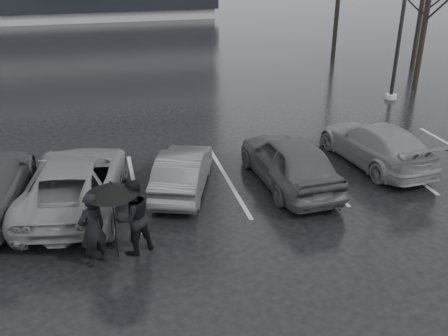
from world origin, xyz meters
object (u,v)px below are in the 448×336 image
Objects in this scene: tree_ne at (422,3)px; pedestrian_right at (133,217)px; tree_east at (428,3)px; car_main at (289,160)px; car_west_b at (75,182)px; lamp_post at (405,0)px; car_west_a at (183,171)px; car_east at (376,144)px; pedestrian_left at (92,230)px.

pedestrian_right is at bearing -139.09° from tree_ne.
car_main is at bearing -139.67° from tree_east.
car_west_b is 0.55× the size of lamp_post.
tree_east is (15.81, 8.08, 3.27)m from car_west_b.
car_west_a is 0.46× the size of tree_east.
car_east is at bearing -169.59° from car_main.
pedestrian_left reaches higher than car_east.
tree_east is at bearing -174.38° from pedestrian_left.
car_west_a is at bearing -148.55° from tree_east.
pedestrian_left is 0.96× the size of pedestrian_right.
tree_ne is (8.97, 11.49, 2.83)m from car_east.
tree_east reaches higher than pedestrian_left.
lamp_post is at bearing -173.67° from pedestrian_left.
car_main reaches higher than car_east.
tree_east is (2.01, 1.18, -0.34)m from lamp_post.
car_west_a is at bearing -2.89° from car_east.
tree_east reaches higher than pedestrian_right.
tree_ne reaches higher than car_west_b.
lamp_post is at bearing -131.30° from car_east.
lamp_post is at bearing -149.61° from tree_east.
car_east is (6.36, 0.35, 0.06)m from car_west_a.
car_main is at bearing 7.10° from car_east.
tree_east reaches higher than car_west_b.
pedestrian_left is at bearing 22.94° from car_main.
car_east is at bearing 171.44° from pedestrian_left.
tree_ne is (12.22, 12.25, 2.74)m from car_main.
car_west_a is 3.31m from pedestrian_right.
tree_east is at bearing -136.87° from car_east.
car_west_b is 0.75× the size of tree_ne.
car_main is 3.34m from car_east.
car_main is 0.64× the size of tree_ne.
tree_ne reaches higher than pedestrian_right.
car_east is at bearing -157.26° from car_west_a.
lamp_post is (13.80, 6.90, 3.61)m from car_west_b.
tree_east reaches higher than car_west_a.
car_west_b is 2.85× the size of pedestrian_right.
tree_ne reaches higher than pedestrian_left.
lamp_post is 6.91m from tree_ne.
pedestrian_left reaches higher than car_west_a.
car_east is 8.56m from lamp_post.
pedestrian_right reaches higher than pedestrian_left.
car_east is (9.34, 0.59, -0.05)m from car_west_b.
car_east is at bearing -127.97° from tree_ne.
tree_ne is at bearing 48.96° from lamp_post.
tree_east is at bearing -171.01° from pedestrian_right.
pedestrian_right is at bearing -142.61° from lamp_post.
car_west_b is (-2.98, -0.24, 0.12)m from car_west_a.
pedestrian_right is 16.05m from lamp_post.
tree_east reaches higher than car_east.
car_main is at bearing -134.92° from tree_ne.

